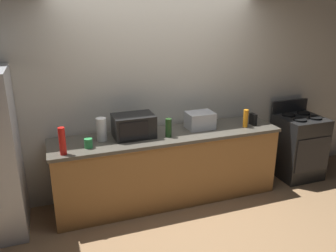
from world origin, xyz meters
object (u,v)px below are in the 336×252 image
stove_range (298,146)px  microwave (134,126)px  mug_green (88,143)px  paper_towel_roll (101,129)px  bottle_dish_soap (246,118)px  bottle_hot_sauce (62,141)px  toaster_oven (200,120)px  cordless_phone (253,119)px  bottle_wine (169,128)px

stove_range → microwave: size_ratio=2.25×
stove_range → mug_green: bearing=-177.6°
paper_towel_roll → bottle_dish_soap: bearing=-4.7°
bottle_hot_sauce → mug_green: bottle_hot_sauce is taller
bottle_hot_sauce → mug_green: size_ratio=2.79×
toaster_oven → cordless_phone: bearing=-8.8°
bottle_wine → toaster_oven: bearing=18.4°
mug_green → stove_range: bearing=2.4°
paper_towel_roll → bottle_hot_sauce: bearing=-149.1°
microwave → cordless_phone: 1.59m
microwave → toaster_oven: (0.87, 0.01, -0.03)m
toaster_oven → bottle_dish_soap: bearing=-15.5°
paper_towel_roll → bottle_dish_soap: size_ratio=1.17×
bottle_wine → mug_green: bottle_wine is taller
toaster_oven → bottle_wine: (-0.48, -0.16, 0.01)m
microwave → toaster_oven: 0.87m
paper_towel_roll → bottle_hot_sauce: size_ratio=0.90×
paper_towel_roll → bottle_hot_sauce: (-0.45, -0.27, 0.01)m
bottle_wine → bottle_dish_soap: 1.05m
microwave → paper_towel_roll: bearing=179.7°
bottle_dish_soap → bottle_wine: bearing=-179.9°
bottle_wine → paper_towel_roll: bearing=168.9°
bottle_hot_sauce → bottle_dish_soap: bearing=3.0°
paper_towel_roll → bottle_wine: bearing=-11.1°
bottle_hot_sauce → bottle_wine: bearing=5.6°
bottle_wine → cordless_phone: bearing=2.4°
toaster_oven → mug_green: 1.44m
paper_towel_roll → mug_green: paper_towel_roll is taller
bottle_hot_sauce → mug_green: bearing=19.3°
stove_range → cordless_phone: bearing=-176.6°
paper_towel_roll → bottle_wine: 0.78m
stove_range → mug_green: stove_range is taller
toaster_oven → bottle_dish_soap: 0.59m
cordless_phone → mug_green: size_ratio=1.40×
stove_range → cordless_phone: size_ratio=7.20×
bottle_wine → bottle_dish_soap: (1.05, 0.00, 0.00)m
paper_towel_roll → bottle_dish_soap: paper_towel_roll is taller
bottle_wine → mug_green: size_ratio=2.11×
bottle_dish_soap → mug_green: bottle_dish_soap is taller
mug_green → cordless_phone: bearing=2.0°
stove_range → bottle_dish_soap: bearing=-174.3°
stove_range → bottle_wine: size_ratio=4.78×
cordless_phone → mug_green: bearing=178.6°
bottle_wine → microwave: bearing=159.0°
stove_range → mug_green: (-2.97, -0.12, 0.49)m
microwave → bottle_hot_sauce: 0.87m
cordless_phone → bottle_hot_sauce: bearing=-179.4°
microwave → paper_towel_roll: (-0.38, 0.00, 0.00)m
stove_range → bottle_dish_soap: 1.13m
microwave → bottle_wine: (0.39, -0.15, -0.02)m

